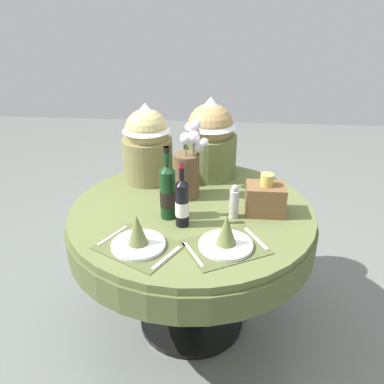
{
  "coord_description": "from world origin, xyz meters",
  "views": [
    {
      "loc": [
        0.16,
        -1.86,
        1.8
      ],
      "look_at": [
        0.0,
        0.03,
        0.84
      ],
      "focal_mm": 38.61,
      "sensor_mm": 36.0,
      "label": 1
    }
  ],
  "objects_px": {
    "gift_tub_back_centre": "(210,135)",
    "place_setting_right": "(226,238)",
    "wine_bottle_centre": "(168,191)",
    "gift_tub_back_left": "(147,140)",
    "dining_table": "(191,229)",
    "wine_bottle_left": "(182,202)",
    "woven_basket_side_right": "(265,198)",
    "pepper_mill": "(234,203)",
    "place_setting_left": "(138,238)",
    "flower_vase": "(188,167)"
  },
  "relations": [
    {
      "from": "gift_tub_back_centre",
      "to": "place_setting_right",
      "type": "bearing_deg",
      "value": -81.98
    },
    {
      "from": "wine_bottle_centre",
      "to": "gift_tub_back_left",
      "type": "xyz_separation_m",
      "value": [
        -0.18,
        0.44,
        0.1
      ]
    },
    {
      "from": "place_setting_right",
      "to": "dining_table",
      "type": "bearing_deg",
      "value": 118.3
    },
    {
      "from": "wine_bottle_left",
      "to": "woven_basket_side_right",
      "type": "relative_size",
      "value": 1.52
    },
    {
      "from": "pepper_mill",
      "to": "wine_bottle_centre",
      "type": "bearing_deg",
      "value": -175.75
    },
    {
      "from": "wine_bottle_left",
      "to": "gift_tub_back_left",
      "type": "bearing_deg",
      "value": 116.69
    },
    {
      "from": "wine_bottle_centre",
      "to": "woven_basket_side_right",
      "type": "relative_size",
      "value": 1.73
    },
    {
      "from": "dining_table",
      "to": "place_setting_right",
      "type": "bearing_deg",
      "value": -61.7
    },
    {
      "from": "dining_table",
      "to": "gift_tub_back_centre",
      "type": "distance_m",
      "value": 0.58
    },
    {
      "from": "place_setting_left",
      "to": "dining_table",
      "type": "bearing_deg",
      "value": 61.04
    },
    {
      "from": "flower_vase",
      "to": "wine_bottle_left",
      "type": "bearing_deg",
      "value": -89.95
    },
    {
      "from": "dining_table",
      "to": "pepper_mill",
      "type": "distance_m",
      "value": 0.31
    },
    {
      "from": "place_setting_right",
      "to": "flower_vase",
      "type": "bearing_deg",
      "value": 113.68
    },
    {
      "from": "flower_vase",
      "to": "gift_tub_back_left",
      "type": "bearing_deg",
      "value": 142.07
    },
    {
      "from": "place_setting_right",
      "to": "gift_tub_back_left",
      "type": "bearing_deg",
      "value": 124.42
    },
    {
      "from": "place_setting_left",
      "to": "woven_basket_side_right",
      "type": "relative_size",
      "value": 1.98
    },
    {
      "from": "flower_vase",
      "to": "gift_tub_back_centre",
      "type": "relative_size",
      "value": 0.86
    },
    {
      "from": "flower_vase",
      "to": "wine_bottle_centre",
      "type": "xyz_separation_m",
      "value": [
        -0.08,
        -0.24,
        -0.03
      ]
    },
    {
      "from": "pepper_mill",
      "to": "woven_basket_side_right",
      "type": "xyz_separation_m",
      "value": [
        0.16,
        0.06,
        0.0
      ]
    },
    {
      "from": "flower_vase",
      "to": "woven_basket_side_right",
      "type": "height_order",
      "value": "flower_vase"
    },
    {
      "from": "gift_tub_back_left",
      "to": "dining_table",
      "type": "bearing_deg",
      "value": -50.36
    },
    {
      "from": "dining_table",
      "to": "wine_bottle_centre",
      "type": "bearing_deg",
      "value": -139.18
    },
    {
      "from": "wine_bottle_left",
      "to": "pepper_mill",
      "type": "distance_m",
      "value": 0.27
    },
    {
      "from": "place_setting_left",
      "to": "gift_tub_back_centre",
      "type": "height_order",
      "value": "gift_tub_back_centre"
    },
    {
      "from": "place_setting_left",
      "to": "wine_bottle_left",
      "type": "relative_size",
      "value": 1.3
    },
    {
      "from": "place_setting_left",
      "to": "woven_basket_side_right",
      "type": "xyz_separation_m",
      "value": [
        0.58,
        0.36,
        0.04
      ]
    },
    {
      "from": "place_setting_left",
      "to": "gift_tub_back_left",
      "type": "relative_size",
      "value": 0.92
    },
    {
      "from": "dining_table",
      "to": "wine_bottle_left",
      "type": "relative_size",
      "value": 3.96
    },
    {
      "from": "place_setting_right",
      "to": "woven_basket_side_right",
      "type": "xyz_separation_m",
      "value": [
        0.19,
        0.33,
        0.04
      ]
    },
    {
      "from": "wine_bottle_left",
      "to": "woven_basket_side_right",
      "type": "height_order",
      "value": "wine_bottle_left"
    },
    {
      "from": "wine_bottle_left",
      "to": "place_setting_left",
      "type": "bearing_deg",
      "value": -130.36
    },
    {
      "from": "place_setting_right",
      "to": "flower_vase",
      "type": "xyz_separation_m",
      "value": [
        -0.21,
        0.48,
        0.12
      ]
    },
    {
      "from": "dining_table",
      "to": "pepper_mill",
      "type": "relative_size",
      "value": 7.21
    },
    {
      "from": "wine_bottle_centre",
      "to": "woven_basket_side_right",
      "type": "height_order",
      "value": "wine_bottle_centre"
    },
    {
      "from": "place_setting_left",
      "to": "place_setting_right",
      "type": "height_order",
      "value": "same"
    },
    {
      "from": "place_setting_left",
      "to": "wine_bottle_centre",
      "type": "height_order",
      "value": "wine_bottle_centre"
    },
    {
      "from": "gift_tub_back_centre",
      "to": "wine_bottle_centre",
      "type": "bearing_deg",
      "value": -108.65
    },
    {
      "from": "flower_vase",
      "to": "pepper_mill",
      "type": "height_order",
      "value": "flower_vase"
    },
    {
      "from": "place_setting_right",
      "to": "wine_bottle_left",
      "type": "xyz_separation_m",
      "value": [
        -0.21,
        0.17,
        0.08
      ]
    },
    {
      "from": "gift_tub_back_centre",
      "to": "woven_basket_side_right",
      "type": "distance_m",
      "value": 0.56
    },
    {
      "from": "pepper_mill",
      "to": "woven_basket_side_right",
      "type": "relative_size",
      "value": 0.84
    },
    {
      "from": "gift_tub_back_centre",
      "to": "place_setting_left",
      "type": "bearing_deg",
      "value": -108.85
    },
    {
      "from": "gift_tub_back_left",
      "to": "pepper_mill",
      "type": "bearing_deg",
      "value": -39.51
    },
    {
      "from": "dining_table",
      "to": "flower_vase",
      "type": "xyz_separation_m",
      "value": [
        -0.03,
        0.15,
        0.29
      ]
    },
    {
      "from": "gift_tub_back_centre",
      "to": "woven_basket_side_right",
      "type": "xyz_separation_m",
      "value": [
        0.3,
        -0.45,
        -0.17
      ]
    },
    {
      "from": "dining_table",
      "to": "flower_vase",
      "type": "bearing_deg",
      "value": 101.74
    },
    {
      "from": "woven_basket_side_right",
      "to": "gift_tub_back_centre",
      "type": "bearing_deg",
      "value": 123.8
    },
    {
      "from": "place_setting_right",
      "to": "wine_bottle_left",
      "type": "height_order",
      "value": "wine_bottle_left"
    },
    {
      "from": "pepper_mill",
      "to": "wine_bottle_left",
      "type": "bearing_deg",
      "value": -158.94
    },
    {
      "from": "flower_vase",
      "to": "gift_tub_back_left",
      "type": "relative_size",
      "value": 0.89
    }
  ]
}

